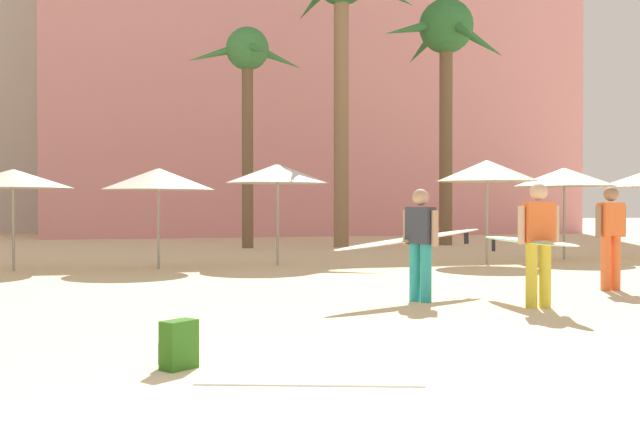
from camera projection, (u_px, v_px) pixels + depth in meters
hotel_pink at (310, 57)px, 37.00m from camera, size 24.71×9.91×17.69m
palm_tree_far_left at (342, 7)px, 24.13m from camera, size 5.11×4.92×9.82m
palm_tree_left at (248, 70)px, 23.64m from camera, size 3.90×3.92×7.11m
palm_tree_center at (446, 46)px, 25.36m from camera, size 4.94×4.76×8.50m
cafe_umbrella_0 at (158, 179)px, 15.96m from camera, size 2.42×2.42×2.20m
cafe_umbrella_2 at (487, 171)px, 17.43m from camera, size 2.39×2.39×2.46m
cafe_umbrella_3 at (278, 174)px, 16.98m from camera, size 2.40×2.40×2.35m
cafe_umbrella_4 at (13, 179)px, 15.53m from camera, size 2.48×2.48×2.16m
cafe_umbrella_6 at (564, 177)px, 18.62m from camera, size 2.52×2.52×2.34m
beach_towel at (312, 370)px, 6.23m from camera, size 2.04×1.54×0.01m
backpack at (178, 345)px, 6.32m from camera, size 0.35×0.34×0.42m
person_mid_center at (533, 240)px, 10.14m from camera, size 0.61×2.66×1.70m
person_far_right at (417, 239)px, 10.77m from camera, size 3.02×1.71×1.64m
person_near_left at (611, 233)px, 12.05m from camera, size 0.61×0.26×1.70m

